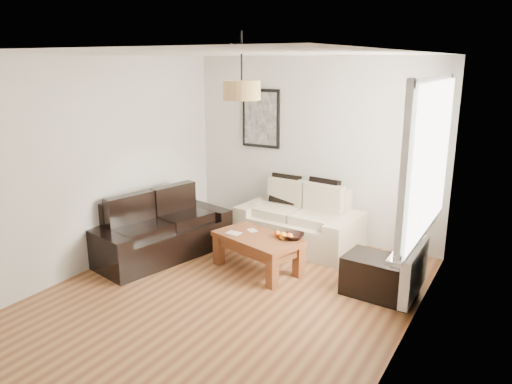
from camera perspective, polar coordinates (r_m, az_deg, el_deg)
The scene contains 21 objects.
floor at distance 5.60m, azimuth -3.14°, elevation -11.83°, with size 4.50×4.50×0.00m, color brown.
ceiling at distance 5.00m, azimuth -3.58°, elevation 15.81°, with size 3.80×4.50×0.00m, color white, non-canonical shape.
wall_back at distance 7.09m, azimuth 6.71°, elevation 4.94°, with size 3.80×0.04×2.60m, color silver, non-canonical shape.
wall_front at distance 3.58m, azimuth -23.65°, elevation -6.38°, with size 3.80×0.04×2.60m, color silver, non-canonical shape.
wall_left at distance 6.37m, azimuth -17.80°, elevation 3.18°, with size 0.04×4.50×2.60m, color silver, non-canonical shape.
wall_right at distance 4.43m, azimuth 17.67°, elevation -1.80°, with size 0.04×4.50×2.60m, color silver, non-canonical shape.
window_bay at distance 5.14m, azimuth 19.50°, elevation 3.74°, with size 0.14×1.90×1.60m, color white, non-canonical shape.
radiator at distance 5.50m, azimuth 17.97°, elevation -8.77°, with size 0.10×0.90×0.52m, color white.
poster at distance 7.38m, azimuth 0.59°, elevation 8.58°, with size 0.62×0.04×0.87m, color black, non-canonical shape.
pendant_shade at distance 5.26m, azimuth -1.67°, elevation 11.76°, with size 0.40×0.40×0.20m, color tan.
loveseat_cream at distance 6.88m, azimuth 5.05°, elevation -2.94°, with size 1.66×0.90×0.82m, color #C2B39C, non-canonical shape.
sofa_leather at distance 6.65m, azimuth -11.08°, elevation -4.00°, with size 1.83×0.89×0.79m, color black, non-canonical shape.
coffee_table at distance 6.11m, azimuth 0.18°, elevation -7.14°, with size 1.09×0.60×0.45m, color brown, non-canonical shape.
ottoman at distance 5.66m, azimuth 14.22°, elevation -9.54°, with size 0.77×0.49×0.44m, color black.
cushion_left at distance 7.10m, azimuth 3.40°, elevation 0.37°, with size 0.43×0.13×0.43m, color black.
cushion_right at distance 6.87m, azimuth 7.81°, elevation -0.22°, with size 0.44×0.13×0.44m, color black.
fruit_bowl at distance 5.95m, azimuth 4.38°, elevation -5.16°, with size 0.27×0.27×0.07m, color black.
orange_a at distance 5.93m, azimuth 3.17°, elevation -5.13°, with size 0.09×0.09×0.09m, color orange.
orange_b at distance 5.92m, azimuth 3.93°, elevation -5.20°, with size 0.09×0.09×0.09m, color orange.
orange_c at distance 6.00m, azimuth 2.50°, elevation -4.88°, with size 0.08×0.08×0.08m, color orange.
papers at distance 6.14m, azimuth -2.61°, elevation -4.79°, with size 0.18×0.13×0.01m, color silver.
Camera 1 is at (2.76, -4.17, 2.53)m, focal length 34.34 mm.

